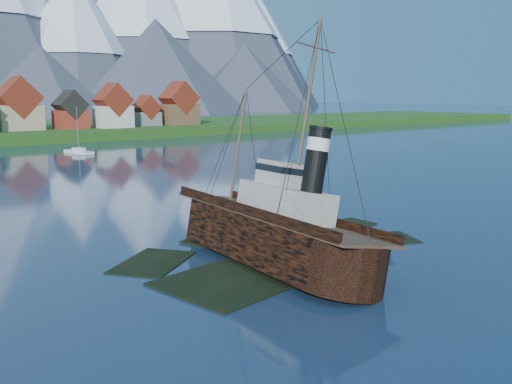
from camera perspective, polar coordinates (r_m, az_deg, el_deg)
ground at (r=51.23m, az=1.96°, el=-6.73°), size 1400.00×1400.00×0.00m
shoal at (r=54.01m, az=1.86°, el=-6.24°), size 31.71×21.24×1.14m
tugboat_wreck at (r=50.49m, az=0.13°, el=-3.70°), size 6.45×27.80×22.03m
sailboat_e at (r=148.43m, az=-17.30°, el=3.80°), size 3.85×10.56×11.97m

